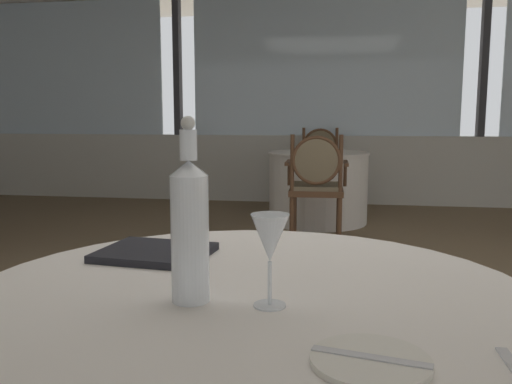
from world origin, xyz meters
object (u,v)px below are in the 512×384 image
Objects in this scene: wine_glass at (270,240)px; dining_chair_1_1 at (320,161)px; water_bottle at (190,227)px; menu_book at (155,253)px; dining_chair_1_0 at (316,179)px; side_plate at (370,361)px.

wine_glass is 0.19× the size of dining_chair_1_1.
water_bottle is 1.33× the size of menu_book.
dining_chair_1_1 reaches higher than dining_chair_1_0.
dining_chair_1_1 is at bearing 93.31° from side_plate.
dining_chair_1_0 reaches higher than menu_book.
wine_glass is at bearing -36.42° from menu_book.
menu_book is (-0.19, 0.32, -0.14)m from water_bottle.
dining_chair_1_1 is (-0.14, 5.47, -0.31)m from wine_glass.
dining_chair_1_0 is (0.27, 3.25, -0.18)m from menu_book.
side_plate is 0.66× the size of menu_book.
menu_book is at bearing 120.86° from water_bottle.
water_bottle is at bearing 178.18° from wine_glass.
side_plate is 0.44m from water_bottle.
water_bottle is at bearing -1.90° from dining_chair_1_1.
side_plate is 1.00× the size of wine_glass.
dining_chair_1_1 is at bearing 93.96° from menu_book.
side_plate is at bearing -177.62° from dining_chair_1_0.
menu_book is 3.26m from dining_chair_1_0.
wine_glass is 0.50m from menu_book.
side_plate is 0.19× the size of dining_chair_1_0.
water_bottle is 2.02× the size of wine_glass.
side_plate is at bearing 1.59° from dining_chair_1_1.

